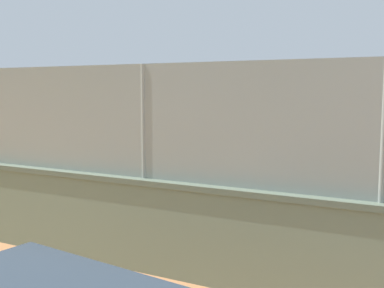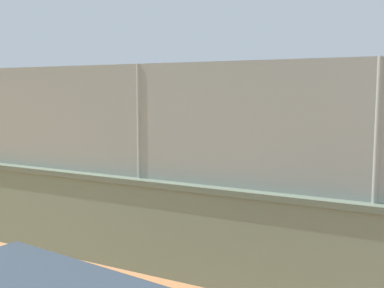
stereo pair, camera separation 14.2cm
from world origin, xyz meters
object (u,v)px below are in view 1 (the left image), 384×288
object	(u,v)px
sports_ball	(319,184)
player_foreground_swinging	(153,138)
player_baseline_waiting	(342,150)
spare_ball_by_wall	(189,247)

from	to	relation	value
sports_ball	player_foreground_swinging	bearing A→B (deg)	-16.69
player_baseline_waiting	player_foreground_swinging	xyz separation A→B (m)	(6.74, -0.83, -0.04)
player_foreground_swinging	sports_ball	world-z (taller)	player_foreground_swinging
player_foreground_swinging	spare_ball_by_wall	size ratio (longest dim) A/B	13.29
player_baseline_waiting	player_foreground_swinging	world-z (taller)	player_baseline_waiting
player_baseline_waiting	spare_ball_by_wall	bearing A→B (deg)	80.46
player_baseline_waiting	spare_ball_by_wall	size ratio (longest dim) A/B	13.85
player_baseline_waiting	player_foreground_swinging	size ratio (longest dim) A/B	1.04
sports_ball	spare_ball_by_wall	world-z (taller)	sports_ball
player_foreground_swinging	player_baseline_waiting	bearing A→B (deg)	173.00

